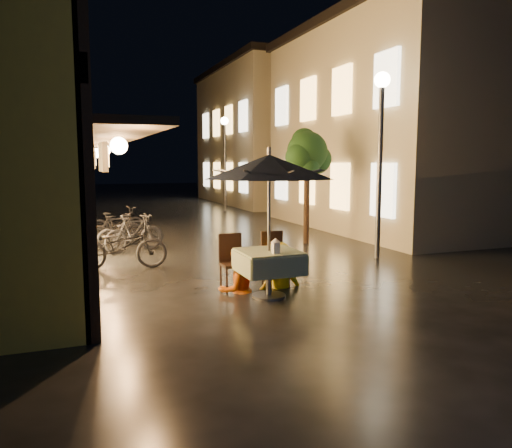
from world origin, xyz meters
name	(u,v)px	position (x,y,z in m)	size (l,w,h in m)	color
ground	(297,290)	(0.00, 0.00, 0.00)	(90.00, 90.00, 0.00)	black
east_building_near	(416,127)	(7.49, 6.50, 3.41)	(7.30, 9.30, 6.80)	tan
east_building_far	(281,136)	(7.49, 18.00, 3.66)	(7.30, 10.30, 7.30)	tan
street_tree	(307,155)	(2.41, 4.51, 2.42)	(1.43, 1.20, 3.15)	black
streetlamp_near	(381,131)	(3.00, 2.00, 2.92)	(0.36, 0.36, 4.23)	#59595E
streetlamp_far	(225,146)	(3.00, 14.00, 2.92)	(0.36, 0.36, 4.23)	#59595E
cafe_table	(269,262)	(-0.64, -0.25, 0.59)	(0.99, 0.99, 0.78)	#59595E
patio_umbrella	(269,167)	(-0.64, -0.25, 2.15)	(2.16, 2.16, 2.46)	#59595E
cafe_chair_left	(232,259)	(-1.04, 0.49, 0.54)	(0.42, 0.42, 0.97)	black
cafe_chair_right	(274,256)	(-0.24, 0.49, 0.54)	(0.42, 0.42, 0.97)	black
table_lantern	(276,245)	(-0.64, -0.53, 0.92)	(0.16, 0.16, 0.25)	white
person_orange	(237,250)	(-1.02, 0.29, 0.72)	(0.70, 0.55, 1.44)	#DA600F
person_yellow	(279,244)	(-0.21, 0.33, 0.78)	(1.01, 0.58, 1.57)	yellow
bicycle_0	(121,246)	(-2.70, 2.83, 0.49)	(0.65, 1.86, 0.98)	black
bicycle_1	(134,233)	(-2.21, 4.78, 0.47)	(0.44, 1.57, 0.94)	black
bicycle_2	(130,232)	(-2.25, 5.15, 0.45)	(0.60, 1.71, 0.90)	black
bicycle_3	(116,229)	(-2.53, 5.86, 0.45)	(0.42, 1.50, 0.90)	black
bicycle_4	(117,222)	(-2.37, 7.40, 0.45)	(0.60, 1.71, 0.90)	black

